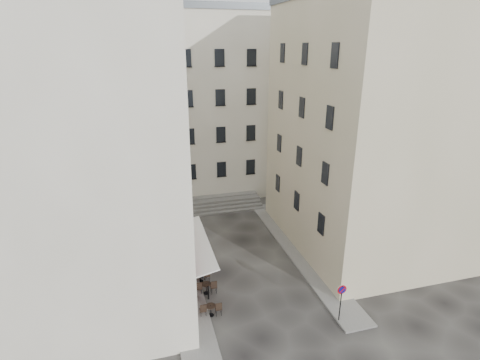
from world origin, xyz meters
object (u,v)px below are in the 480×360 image
object	(u,v)px
no_parking_sign	(341,296)
pedestrian	(204,268)
bistro_table_b	(206,287)
bistro_table_a	(211,309)

from	to	relation	value
no_parking_sign	pedestrian	xyz separation A→B (m)	(-6.73, 6.33, -0.98)
bistro_table_b	no_parking_sign	bearing A→B (deg)	-33.65
no_parking_sign	bistro_table_a	world-z (taller)	no_parking_sign
pedestrian	bistro_table_b	bearing A→B (deg)	76.61
no_parking_sign	bistro_table_b	size ratio (longest dim) A/B	1.85
bistro_table_b	pedestrian	distance (m)	1.77
no_parking_sign	bistro_table_a	distance (m)	7.55
no_parking_sign	bistro_table_b	bearing A→B (deg)	146.56
bistro_table_b	pedestrian	size ratio (longest dim) A/B	0.86
no_parking_sign	bistro_table_a	size ratio (longest dim) A/B	1.94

